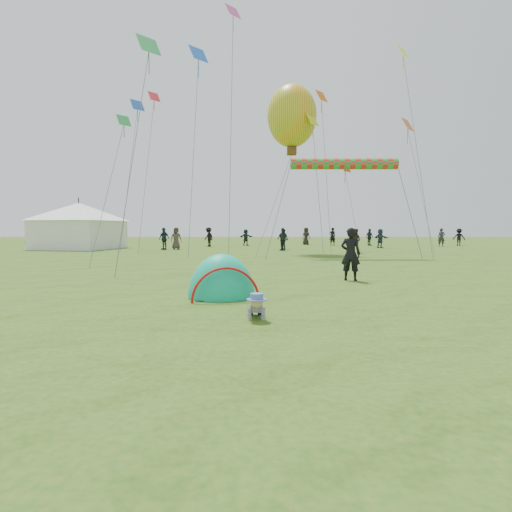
{
  "coord_description": "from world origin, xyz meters",
  "views": [
    {
      "loc": [
        -0.5,
        -8.04,
        1.69
      ],
      "look_at": [
        -0.49,
        1.83,
        1.0
      ],
      "focal_mm": 28.0,
      "sensor_mm": 36.0,
      "label": 1
    }
  ],
  "objects_px": {
    "crawling_toddler": "(256,305)",
    "event_marquee": "(79,224)",
    "popup_tent": "(222,297)",
    "standing_adult": "(351,254)",
    "balloon_kite": "(292,120)"
  },
  "relations": [
    {
      "from": "event_marquee",
      "to": "balloon_kite",
      "type": "distance_m",
      "value": 18.99
    },
    {
      "from": "popup_tent",
      "to": "standing_adult",
      "type": "bearing_deg",
      "value": 24.84
    },
    {
      "from": "crawling_toddler",
      "to": "balloon_kite",
      "type": "distance_m",
      "value": 22.36
    },
    {
      "from": "popup_tent",
      "to": "event_marquee",
      "type": "relative_size",
      "value": 0.36
    },
    {
      "from": "crawling_toddler",
      "to": "standing_adult",
      "type": "bearing_deg",
      "value": 58.15
    },
    {
      "from": "crawling_toddler",
      "to": "popup_tent",
      "type": "height_order",
      "value": "popup_tent"
    },
    {
      "from": "event_marquee",
      "to": "standing_adult",
      "type": "bearing_deg",
      "value": -37.47
    },
    {
      "from": "popup_tent",
      "to": "standing_adult",
      "type": "xyz_separation_m",
      "value": [
        3.89,
        3.14,
        0.85
      ]
    },
    {
      "from": "crawling_toddler",
      "to": "standing_adult",
      "type": "xyz_separation_m",
      "value": [
        3.05,
        5.44,
        0.6
      ]
    },
    {
      "from": "balloon_kite",
      "to": "popup_tent",
      "type": "bearing_deg",
      "value": -100.38
    },
    {
      "from": "standing_adult",
      "to": "event_marquee",
      "type": "height_order",
      "value": "event_marquee"
    },
    {
      "from": "standing_adult",
      "to": "balloon_kite",
      "type": "xyz_separation_m",
      "value": [
        -0.58,
        14.96,
        8.22
      ]
    },
    {
      "from": "crawling_toddler",
      "to": "popup_tent",
      "type": "distance_m",
      "value": 2.46
    },
    {
      "from": "crawling_toddler",
      "to": "event_marquee",
      "type": "height_order",
      "value": "event_marquee"
    },
    {
      "from": "popup_tent",
      "to": "balloon_kite",
      "type": "distance_m",
      "value": 20.51
    }
  ]
}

